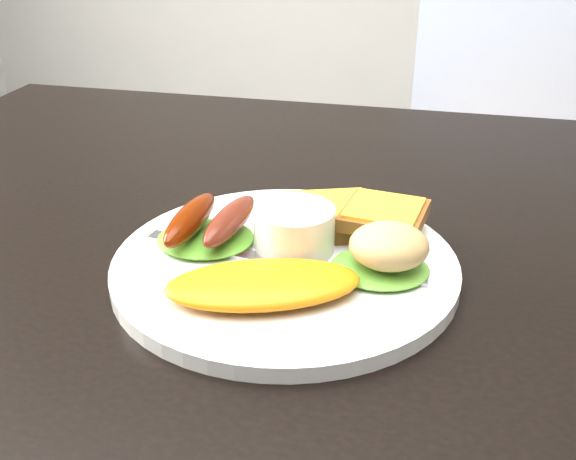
{
  "coord_description": "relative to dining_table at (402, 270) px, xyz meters",
  "views": [
    {
      "loc": [
        0.02,
        -0.5,
        1.02
      ],
      "look_at": [
        -0.09,
        -0.05,
        0.78
      ],
      "focal_mm": 42.0,
      "sensor_mm": 36.0,
      "label": 1
    }
  ],
  "objects": [
    {
      "name": "fork",
      "position": [
        -0.12,
        -0.06,
        0.03
      ],
      "size": [
        0.17,
        0.04,
        0.0
      ],
      "primitive_type": "cube",
      "rotation": [
        0.0,
        0.0,
        -0.18
      ],
      "color": "#ADAFB7",
      "rests_on": "plate"
    },
    {
      "name": "plate",
      "position": [
        -0.09,
        -0.06,
        0.03
      ],
      "size": [
        0.27,
        0.27,
        0.01
      ],
      "primitive_type": "cylinder",
      "color": "white",
      "rests_on": "dining_table"
    },
    {
      "name": "lettuce_left",
      "position": [
        -0.16,
        -0.05,
        0.04
      ],
      "size": [
        0.09,
        0.08,
        0.01
      ],
      "primitive_type": "ellipsoid",
      "rotation": [
        0.0,
        0.0,
        0.11
      ],
      "color": "#28871D",
      "rests_on": "plate"
    },
    {
      "name": "sausage_b",
      "position": [
        -0.14,
        -0.04,
        0.05
      ],
      "size": [
        0.03,
        0.09,
        0.02
      ],
      "primitive_type": "ellipsoid",
      "rotation": [
        0.0,
        0.0,
        -0.11
      ],
      "color": "maroon",
      "rests_on": "lettuce_left"
    },
    {
      "name": "potato_salad",
      "position": [
        -0.01,
        -0.06,
        0.06
      ],
      "size": [
        0.07,
        0.07,
        0.03
      ],
      "primitive_type": "ellipsoid",
      "rotation": [
        0.0,
        0.0,
        0.23
      ],
      "color": "beige",
      "rests_on": "lettuce_right"
    },
    {
      "name": "omelette",
      "position": [
        -0.09,
        -0.11,
        0.04
      ],
      "size": [
        0.15,
        0.11,
        0.02
      ],
      "primitive_type": "ellipsoid",
      "rotation": [
        0.0,
        0.0,
        0.35
      ],
      "color": "orange",
      "rests_on": "plate"
    },
    {
      "name": "sausage_a",
      "position": [
        -0.17,
        -0.05,
        0.05
      ],
      "size": [
        0.03,
        0.09,
        0.02
      ],
      "primitive_type": "ellipsoid",
      "rotation": [
        0.0,
        0.0,
        -0.04
      ],
      "color": "#611302",
      "rests_on": "lettuce_left"
    },
    {
      "name": "dining_table",
      "position": [
        0.0,
        0.0,
        0.0
      ],
      "size": [
        1.2,
        0.8,
        0.04
      ],
      "primitive_type": "cube",
      "color": "black",
      "rests_on": "ground"
    },
    {
      "name": "toast_b",
      "position": [
        -0.02,
        -0.01,
        0.05
      ],
      "size": [
        0.07,
        0.07,
        0.01
      ],
      "primitive_type": "cube",
      "rotation": [
        0.0,
        0.0,
        -0.14
      ],
      "color": "brown",
      "rests_on": "toast_a"
    },
    {
      "name": "person",
      "position": [
        -0.14,
        0.6,
        -0.05
      ],
      "size": [
        0.58,
        0.49,
        1.37
      ],
      "primitive_type": "imported",
      "rotation": [
        0.0,
        0.0,
        2.75
      ],
      "color": "navy",
      "rests_on": "ground"
    },
    {
      "name": "lettuce_right",
      "position": [
        -0.01,
        -0.06,
        0.04
      ],
      "size": [
        0.08,
        0.07,
        0.01
      ],
      "primitive_type": "ellipsoid",
      "rotation": [
        0.0,
        0.0,
        0.12
      ],
      "color": "#63A52B",
      "rests_on": "plate"
    },
    {
      "name": "dining_chair",
      "position": [
        0.18,
        0.81,
        -0.28
      ],
      "size": [
        0.53,
        0.53,
        0.05
      ],
      "primitive_type": "cube",
      "rotation": [
        0.0,
        0.0,
        -0.17
      ],
      "color": "#A77953",
      "rests_on": "ground"
    },
    {
      "name": "toast_a",
      "position": [
        -0.07,
        0.01,
        0.04
      ],
      "size": [
        0.1,
        0.1,
        0.01
      ],
      "primitive_type": "cube",
      "rotation": [
        0.0,
        0.0,
        0.35
      ],
      "color": "brown",
      "rests_on": "plate"
    },
    {
      "name": "ramekin",
      "position": [
        -0.08,
        -0.04,
        0.05
      ],
      "size": [
        0.08,
        0.08,
        0.04
      ],
      "primitive_type": "cylinder",
      "rotation": [
        0.0,
        0.0,
        0.24
      ],
      "color": "white",
      "rests_on": "plate"
    }
  ]
}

